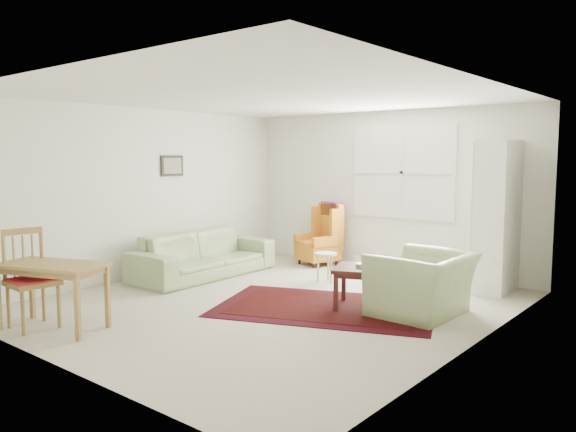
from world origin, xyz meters
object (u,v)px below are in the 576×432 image
Objects in this scene: coffee_table at (361,287)px; desk at (53,296)px; cabinet at (498,217)px; stool at (326,267)px; wingback_chair at (318,234)px; armchair at (422,278)px; sofa at (204,246)px; desk_chair at (32,279)px.

coffee_table is 0.55× the size of desk.
stool is at bearing -156.19° from cabinet.
coffee_table is at bearing -118.79° from cabinet.
wingback_chair is 0.52× the size of cabinet.
armchair is at bearing -100.53° from cabinet.
sofa is at bearing 179.25° from coffee_table.
desk_chair reaches higher than sofa.
wingback_chair is at bearing 137.04° from coffee_table.
desk_chair reaches higher than coffee_table.
wingback_chair is at bearing 89.35° from desk.
desk is at bearing -104.37° from stool.
wingback_chair is 1.35m from stool.
coffee_table is at bearing 53.13° from desk.
stool is 3.71m from desk.
coffee_table reaches higher than stool.
sofa is at bearing 104.85° from desk.
wingback_chair is at bearing -24.97° from sofa.
armchair is 3.16m from wingback_chair.
coffee_table is at bearing -92.39° from sofa.
coffee_table is 2.21m from cabinet.
stool is at bearing -65.09° from sofa.
cabinet is at bearing -65.58° from sofa.
cabinet reaches higher than coffee_table.
armchair is at bearing -89.13° from sofa.
sofa is 2.21× the size of wingback_chair.
armchair is 1.78m from cabinet.
cabinet reaches higher than armchair.
coffee_table is 0.59× the size of desk_chair.
sofa is 1.14× the size of cabinet.
desk is (-2.04, -2.73, 0.10)m from coffee_table.
cabinet is at bearing 56.89° from desk.
sofa is 2.09× the size of desk.
sofa is 5.34× the size of stool.
desk is at bearing -71.98° from wingback_chair.
wingback_chair is 2.42× the size of stool.
desk is (-2.99, -4.58, -0.65)m from cabinet.
coffee_table is at bearing -37.45° from stool.
cabinet is at bearing 172.41° from armchair.
armchair is 0.74m from coffee_table.
desk_chair is at bearing -74.20° from wingback_chair.
wingback_chair and desk_chair have the same top height.
sofa is 4.17m from cabinet.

